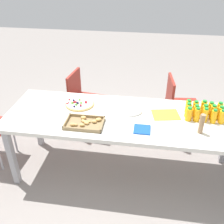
% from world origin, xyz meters
% --- Properties ---
extents(ground_plane, '(12.00, 12.00, 0.00)m').
position_xyz_m(ground_plane, '(0.00, 0.00, 0.00)').
color(ground_plane, gray).
extents(party_table, '(2.38, 0.82, 0.73)m').
position_xyz_m(party_table, '(0.00, 0.00, 0.67)').
color(party_table, silver).
rests_on(party_table, ground_plane).
extents(chair_near_left, '(0.44, 0.44, 0.83)m').
position_xyz_m(chair_near_left, '(-0.58, -0.76, 0.50)').
color(chair_near_left, maroon).
rests_on(chair_near_left, ground_plane).
extents(chair_near_right, '(0.45, 0.45, 0.83)m').
position_xyz_m(chair_near_right, '(0.63, -0.73, 0.50)').
color(chair_near_right, maroon).
rests_on(chair_near_right, ground_plane).
extents(juice_bottle_0, '(0.06, 0.06, 0.14)m').
position_xyz_m(juice_bottle_0, '(-0.90, -0.16, 0.80)').
color(juice_bottle_0, '#F8AB14').
rests_on(juice_bottle_0, party_table).
extents(juice_bottle_1, '(0.06, 0.06, 0.13)m').
position_xyz_m(juice_bottle_1, '(-0.82, -0.17, 0.79)').
color(juice_bottle_1, '#F9AD14').
rests_on(juice_bottle_1, party_table).
extents(juice_bottle_2, '(0.06, 0.06, 0.15)m').
position_xyz_m(juice_bottle_2, '(-0.74, -0.16, 0.80)').
color(juice_bottle_2, '#F8AF14').
rests_on(juice_bottle_2, party_table).
extents(juice_bottle_3, '(0.06, 0.06, 0.13)m').
position_xyz_m(juice_bottle_3, '(-0.67, -0.17, 0.79)').
color(juice_bottle_3, '#FAAC14').
rests_on(juice_bottle_3, party_table).
extents(juice_bottle_4, '(0.06, 0.06, 0.14)m').
position_xyz_m(juice_bottle_4, '(-0.60, -0.17, 0.80)').
color(juice_bottle_4, '#F9AC14').
rests_on(juice_bottle_4, party_table).
extents(juice_bottle_5, '(0.06, 0.06, 0.14)m').
position_xyz_m(juice_bottle_5, '(-0.89, -0.09, 0.80)').
color(juice_bottle_5, '#FAAE14').
rests_on(juice_bottle_5, party_table).
extents(juice_bottle_6, '(0.06, 0.06, 0.15)m').
position_xyz_m(juice_bottle_6, '(-0.82, -0.09, 0.80)').
color(juice_bottle_6, '#F9AE14').
rests_on(juice_bottle_6, party_table).
extents(juice_bottle_7, '(0.06, 0.06, 0.14)m').
position_xyz_m(juice_bottle_7, '(-0.75, -0.09, 0.80)').
color(juice_bottle_7, '#F9AC14').
rests_on(juice_bottle_7, party_table).
extents(juice_bottle_8, '(0.06, 0.06, 0.13)m').
position_xyz_m(juice_bottle_8, '(-0.67, -0.10, 0.79)').
color(juice_bottle_8, '#F9AB14').
rests_on(juice_bottle_8, party_table).
extents(juice_bottle_9, '(0.06, 0.06, 0.15)m').
position_xyz_m(juice_bottle_9, '(-0.59, -0.09, 0.80)').
color(juice_bottle_9, '#FAAC14').
rests_on(juice_bottle_9, party_table).
extents(juice_bottle_10, '(0.06, 0.06, 0.14)m').
position_xyz_m(juice_bottle_10, '(-0.89, -0.02, 0.80)').
color(juice_bottle_10, '#FAAB14').
rests_on(juice_bottle_10, party_table).
extents(juice_bottle_11, '(0.05, 0.05, 0.14)m').
position_xyz_m(juice_bottle_11, '(-0.82, -0.02, 0.80)').
color(juice_bottle_11, '#FAAD14').
rests_on(juice_bottle_11, party_table).
extents(juice_bottle_12, '(0.05, 0.05, 0.15)m').
position_xyz_m(juice_bottle_12, '(-0.74, -0.02, 0.80)').
color(juice_bottle_12, '#FAAE14').
rests_on(juice_bottle_12, party_table).
extents(juice_bottle_13, '(0.06, 0.06, 0.14)m').
position_xyz_m(juice_bottle_13, '(-0.67, -0.02, 0.80)').
color(juice_bottle_13, '#FAAC14').
rests_on(juice_bottle_13, party_table).
extents(juice_bottle_14, '(0.06, 0.06, 0.14)m').
position_xyz_m(juice_bottle_14, '(-0.59, -0.02, 0.80)').
color(juice_bottle_14, '#F9AB14').
rests_on(juice_bottle_14, party_table).
extents(fruit_pizza, '(0.30, 0.30, 0.05)m').
position_xyz_m(fruit_pizza, '(0.51, -0.15, 0.74)').
color(fruit_pizza, tan).
rests_on(fruit_pizza, party_table).
extents(snack_tray, '(0.36, 0.24, 0.04)m').
position_xyz_m(snack_tray, '(0.36, 0.19, 0.74)').
color(snack_tray, olive).
rests_on(snack_tray, party_table).
extents(plate_stack, '(0.21, 0.21, 0.02)m').
position_xyz_m(plate_stack, '(-0.05, -0.10, 0.74)').
color(plate_stack, silver).
rests_on(plate_stack, party_table).
extents(napkin_stack, '(0.15, 0.15, 0.01)m').
position_xyz_m(napkin_stack, '(-0.17, 0.21, 0.74)').
color(napkin_stack, '#194CA5').
rests_on(napkin_stack, party_table).
extents(cardboard_tube, '(0.04, 0.04, 0.19)m').
position_xyz_m(cardboard_tube, '(-0.68, 0.17, 0.83)').
color(cardboard_tube, '#9E7A56').
rests_on(cardboard_tube, party_table).
extents(paper_folder, '(0.29, 0.25, 0.01)m').
position_xyz_m(paper_folder, '(-0.38, -0.08, 0.73)').
color(paper_folder, yellow).
rests_on(paper_folder, party_table).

